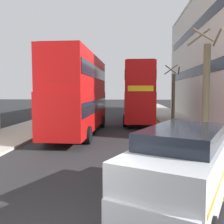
% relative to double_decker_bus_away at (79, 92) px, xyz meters
% --- Properties ---
extents(sidewalk_right, '(4.00, 80.00, 0.14)m').
position_rel_double_decker_bus_away_xyz_m(sidewalk_right, '(8.51, 2.61, -2.96)').
color(sidewalk_right, '#ADA89E').
rests_on(sidewalk_right, ground).
extents(sidewalk_left, '(4.00, 80.00, 0.14)m').
position_rel_double_decker_bus_away_xyz_m(sidewalk_left, '(-4.49, 2.61, -2.96)').
color(sidewalk_left, '#ADA89E').
rests_on(sidewalk_left, ground).
extents(kerb_line_outer, '(0.10, 56.00, 0.01)m').
position_rel_double_decker_bus_away_xyz_m(kerb_line_outer, '(6.41, 0.61, -3.03)').
color(kerb_line_outer, yellow).
rests_on(kerb_line_outer, ground).
extents(kerb_line_inner, '(0.10, 56.00, 0.01)m').
position_rel_double_decker_bus_away_xyz_m(kerb_line_inner, '(6.25, 0.61, -3.03)').
color(kerb_line_inner, yellow).
rests_on(kerb_line_inner, ground).
extents(double_decker_bus_away, '(2.93, 10.85, 5.64)m').
position_rel_double_decker_bus_away_xyz_m(double_decker_bus_away, '(0.00, 0.00, 0.00)').
color(double_decker_bus_away, '#B20F0F').
rests_on(double_decker_bus_away, ground).
extents(double_decker_bus_oncoming, '(2.88, 10.83, 5.64)m').
position_rel_double_decker_bus_away_xyz_m(double_decker_bus_oncoming, '(4.49, 7.29, 0.00)').
color(double_decker_bus_oncoming, '#B20F0F').
rests_on(double_decker_bus_oncoming, ground).
extents(taxi_minivan, '(3.76, 5.14, 2.12)m').
position_rel_double_decker_bus_away_xyz_m(taxi_minivan, '(4.89, -11.22, -1.96)').
color(taxi_minivan, silver).
rests_on(taxi_minivan, ground).
extents(street_tree_near, '(1.71, 2.00, 6.79)m').
position_rel_double_decker_bus_away_xyz_m(street_tree_near, '(8.04, -2.62, 0.17)').
color(street_tree_near, '#6B6047').
rests_on(street_tree_near, sidewalk_right).
extents(street_tree_mid, '(1.59, 1.93, 5.85)m').
position_rel_double_decker_bus_away_xyz_m(street_tree_mid, '(8.27, 9.43, -0.20)').
color(street_tree_mid, '#6B6047').
rests_on(street_tree_mid, sidewalk_right).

